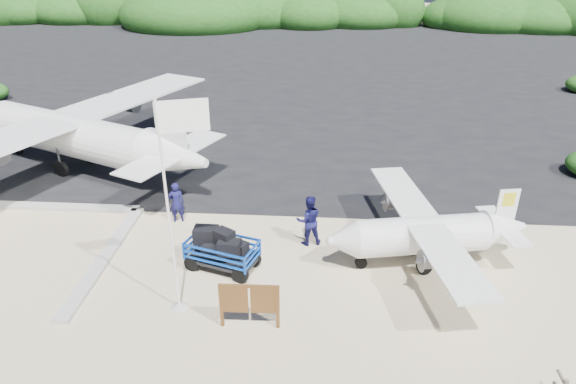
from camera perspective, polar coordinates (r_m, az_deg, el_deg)
name	(u,v)px	position (r m, az deg, el deg)	size (l,w,h in m)	color
ground	(223,290)	(17.13, -7.28, -10.73)	(160.00, 160.00, 0.00)	beige
asphalt_apron	(288,71)	(44.63, -0.04, 13.29)	(90.00, 50.00, 0.04)	#B2B2B2
vegetation_band	(301,25)	(69.15, 1.51, 18.09)	(124.00, 8.00, 4.40)	#B2B2B2
baggage_cart	(223,268)	(18.13, -7.19, -8.35)	(2.57, 1.47, 1.28)	#0C43B9
flagpole	(180,307)	(16.67, -11.95, -12.39)	(1.34, 0.56, 6.69)	white
signboard	(250,326)	(15.70, -4.21, -14.64)	(1.87, 0.18, 1.54)	brown
crew_a	(176,202)	(20.80, -12.29, -1.13)	(0.62, 0.41, 1.71)	#131347
crew_b	(309,220)	(18.83, 2.32, -3.17)	(0.95, 0.74, 1.96)	#131347
aircraft_large	(507,89)	(42.42, 23.13, 10.47)	(17.78, 17.78, 5.33)	#B2B2B2
aircraft_small	(218,55)	(51.49, -7.83, 14.87)	(7.27, 7.27, 2.62)	#B2B2B2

